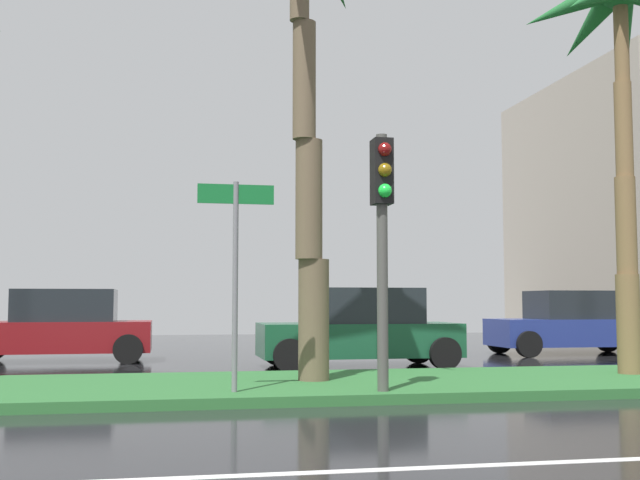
# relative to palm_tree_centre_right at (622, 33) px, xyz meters

# --- Properties ---
(ground_plane) EXTENTS (90.00, 42.00, 0.10)m
(ground_plane) POSITION_rel_palm_tree_centre_right_xyz_m (-9.19, 0.75, -6.42)
(ground_plane) COLOR black
(median_strip) EXTENTS (85.50, 4.00, 0.15)m
(median_strip) POSITION_rel_palm_tree_centre_right_xyz_m (-9.19, -0.25, -6.30)
(median_strip) COLOR #2D6B33
(median_strip) RESTS_ON ground_plane
(palm_tree_centre_right) EXTENTS (3.60, 3.47, 7.60)m
(palm_tree_centre_right) POSITION_rel_palm_tree_centre_right_xyz_m (0.00, 0.00, 0.00)
(palm_tree_centre_right) COLOR brown
(palm_tree_centre_right) RESTS_ON median_strip
(traffic_signal_median_right) EXTENTS (0.28, 0.43, 3.71)m
(traffic_signal_median_right) POSITION_rel_palm_tree_centre_right_xyz_m (-5.12, -1.87, -3.67)
(traffic_signal_median_right) COLOR #4C4C47
(traffic_signal_median_right) RESTS_ON median_strip
(street_name_sign) EXTENTS (1.10, 0.08, 3.00)m
(street_name_sign) POSITION_rel_palm_tree_centre_right_xyz_m (-7.21, -1.55, -4.29)
(street_name_sign) COLOR slate
(street_name_sign) RESTS_ON median_strip
(car_in_traffic_second) EXTENTS (4.30, 2.02, 1.72)m
(car_in_traffic_second) POSITION_rel_palm_tree_centre_right_xyz_m (-10.62, 6.75, -5.55)
(car_in_traffic_second) COLOR maroon
(car_in_traffic_second) RESTS_ON ground_plane
(car_in_traffic_third) EXTENTS (4.30, 2.02, 1.72)m
(car_in_traffic_third) POSITION_rel_palm_tree_centre_right_xyz_m (-4.01, 3.92, -5.55)
(car_in_traffic_third) COLOR #195133
(car_in_traffic_third) RESTS_ON ground_plane
(car_in_traffic_fourth) EXTENTS (4.30, 2.02, 1.72)m
(car_in_traffic_fourth) POSITION_rel_palm_tree_centre_right_xyz_m (2.64, 6.91, -5.55)
(car_in_traffic_fourth) COLOR navy
(car_in_traffic_fourth) RESTS_ON ground_plane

